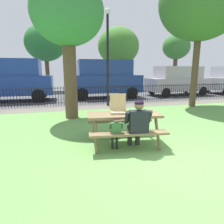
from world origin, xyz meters
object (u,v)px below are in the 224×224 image
lamp_post_walkway (108,49)px  parked_car_left (10,79)px  pizza_box_open (118,108)px  child_at_table (116,130)px  tree_midground_left (201,2)px  far_tree_midright (176,48)px  far_tree_midleft (46,43)px  far_tree_center (118,47)px  parked_car_center (105,78)px  parked_car_right (178,80)px  picnic_table_foreground (124,120)px  adult_at_table (138,123)px  tree_midground_right (68,15)px

lamp_post_walkway → parked_car_left: size_ratio=0.99×
pizza_box_open → child_at_table: (-0.26, -0.64, -0.38)m
tree_midground_left → far_tree_midright: (5.54, 10.37, -0.78)m
tree_midground_left → far_tree_midleft: bearing=125.7°
lamp_post_walkway → far_tree_midleft: (-3.31, 9.08, 1.31)m
child_at_table → far_tree_center: bearing=72.7°
parked_car_center → parked_car_right: bearing=0.0°
far_tree_midleft → parked_car_left: bearing=-106.6°
parked_car_left → parked_car_center: (5.66, 0.00, 0.00)m
parked_car_left → far_tree_midleft: (1.82, 6.08, 2.82)m
far_tree_midleft → far_tree_midright: bearing=0.0°
parked_car_center → far_tree_center: 7.23m
parked_car_right → far_tree_center: far_tree_center is taller
child_at_table → far_tree_midright: size_ratio=0.15×
pizza_box_open → child_at_table: bearing=-112.2°
lamp_post_walkway → pizza_box_open: bearing=-101.2°
picnic_table_foreground → parked_car_right: 10.79m
tree_midground_left → parked_car_left: bearing=155.2°
far_tree_center → lamp_post_walkway: bearing=-110.3°
picnic_table_foreground → far_tree_midright: size_ratio=0.36×
tree_midground_left → parked_car_left: 10.81m
lamp_post_walkway → parked_car_right: size_ratio=1.00×
picnic_table_foreground → pizza_box_open: 0.34m
parked_car_left → far_tree_center: 10.78m
parked_car_left → far_tree_midright: (14.80, 6.08, 2.80)m
lamp_post_walkway → parked_car_left: 6.13m
far_tree_midleft → far_tree_midright: far_tree_midleft is taller
lamp_post_walkway → far_tree_midright: (9.68, 9.08, 1.29)m
pizza_box_open → parked_car_right: size_ratio=0.11×
picnic_table_foreground → adult_at_table: size_ratio=1.66×
adult_at_table → lamp_post_walkway: bearing=82.6°
tree_midground_right → far_tree_midleft: (-1.31, 11.21, 0.39)m
tree_midground_right → parked_car_right: size_ratio=1.06×
tree_midground_right → far_tree_center: (5.35, 11.21, 0.28)m
parked_car_right → far_tree_center: 7.27m
pizza_box_open → lamp_post_walkway: lamp_post_walkway is taller
picnic_table_foreground → parked_car_center: 8.37m
picnic_table_foreground → far_tree_midleft: 14.92m
far_tree_midright → tree_midground_right: bearing=-136.2°
picnic_table_foreground → tree_midground_left: (5.03, 3.93, 4.29)m
lamp_post_walkway → far_tree_center: bearing=69.7°
adult_at_table → child_at_table: bearing=175.8°
child_at_table → tree_midground_right: tree_midground_right is taller
child_at_table → parked_car_left: parked_car_left is taller
parked_car_center → parked_car_right: size_ratio=1.01×
far_tree_midleft → adult_at_table: bearing=-80.2°
tree_midground_right → tree_midground_left: bearing=7.8°
child_at_table → far_tree_midleft: size_ratio=0.14×
parked_car_center → parked_car_left: bearing=-180.0°
pizza_box_open → lamp_post_walkway: size_ratio=0.11×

